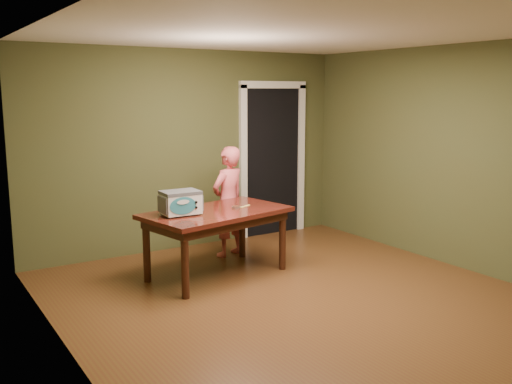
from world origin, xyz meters
The scene contains 8 objects.
floor centered at (0.00, 0.00, 0.00)m, with size 5.00×5.00×0.00m, color #523517.
room_shell centered at (0.00, 0.00, 1.71)m, with size 4.52×5.02×2.61m.
doorway centered at (1.30, 2.78, 1.06)m, with size 1.10×0.66×2.25m.
dining_table centered at (-0.32, 1.19, 0.65)m, with size 1.74×1.19×0.75m.
toy_oven centered at (-0.76, 1.19, 0.89)m, with size 0.43×0.30×0.26m.
baking_pan centered at (-0.07, 1.19, 0.76)m, with size 0.10×0.10×0.02m.
spatula centered at (0.06, 1.21, 0.75)m, with size 0.18×0.03×0.01m, color #E5CE63.
child centered at (0.19, 1.82, 0.69)m, with size 0.51×0.33×1.39m, color #DA5A60.
Camera 1 is at (-3.28, -4.29, 2.06)m, focal length 40.00 mm.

